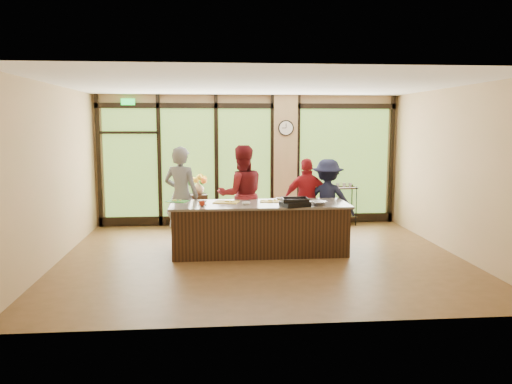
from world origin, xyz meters
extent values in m
plane|color=#543A1D|center=(0.00, 0.00, 0.00)|extent=(7.00, 7.00, 0.00)
plane|color=white|center=(0.00, 0.00, 3.00)|extent=(7.00, 7.00, 0.00)
plane|color=tan|center=(0.00, 3.00, 1.50)|extent=(7.00, 0.00, 7.00)
plane|color=tan|center=(-3.50, 0.00, 1.50)|extent=(0.00, 6.00, 6.00)
plane|color=tan|center=(3.50, 0.00, 1.50)|extent=(0.00, 6.00, 6.00)
cube|color=tan|center=(0.85, 2.94, 1.50)|extent=(0.55, 0.12, 3.00)
cube|color=black|center=(0.00, 2.95, 2.75)|extent=(6.90, 0.08, 0.12)
cube|color=black|center=(0.00, 2.95, 0.12)|extent=(6.90, 0.08, 0.20)
cube|color=#19D83F|center=(-2.70, 2.90, 2.83)|extent=(0.30, 0.04, 0.14)
cube|color=#427127|center=(-2.70, 2.97, 1.45)|extent=(1.20, 0.02, 2.50)
cube|color=#427127|center=(-1.40, 2.97, 1.45)|extent=(1.20, 0.02, 2.50)
cube|color=#427127|center=(-0.10, 2.97, 1.45)|extent=(1.20, 0.02, 2.50)
cube|color=#427127|center=(2.25, 2.97, 1.45)|extent=(2.10, 0.02, 2.50)
cube|color=black|center=(-3.40, 2.95, 1.50)|extent=(0.08, 0.08, 3.00)
cube|color=black|center=(-2.05, 2.95, 1.50)|extent=(0.08, 0.08, 3.00)
cube|color=black|center=(-0.75, 2.95, 1.50)|extent=(0.08, 0.08, 3.00)
cube|color=black|center=(0.55, 2.95, 1.50)|extent=(0.08, 0.08, 3.00)
cube|color=black|center=(1.15, 2.95, 1.50)|extent=(0.08, 0.08, 3.00)
cube|color=black|center=(3.40, 2.95, 1.50)|extent=(0.08, 0.08, 3.00)
cube|color=black|center=(0.00, 0.30, 0.44)|extent=(3.10, 1.00, 0.88)
cube|color=#70675C|center=(0.00, 0.30, 0.90)|extent=(3.20, 1.10, 0.04)
cylinder|color=black|center=(0.85, 2.87, 2.25)|extent=(0.36, 0.04, 0.36)
cylinder|color=white|center=(0.85, 2.85, 2.25)|extent=(0.31, 0.01, 0.31)
cube|color=black|center=(0.85, 2.85, 2.30)|extent=(0.01, 0.00, 0.11)
cube|color=black|center=(0.80, 2.85, 2.25)|extent=(0.09, 0.00, 0.01)
imported|color=slate|center=(-1.45, 1.06, 0.96)|extent=(0.82, 0.70, 1.92)
imported|color=maroon|center=(-0.28, 1.06, 0.97)|extent=(1.05, 0.87, 1.94)
imported|color=maroon|center=(1.03, 1.12, 0.84)|extent=(0.98, 0.42, 1.67)
imported|color=#171A34|center=(1.44, 1.12, 0.83)|extent=(1.20, 0.90, 1.65)
cube|color=black|center=(0.58, -0.09, 0.96)|extent=(0.54, 0.48, 0.08)
imported|color=silver|center=(1.01, 0.01, 0.96)|extent=(0.36, 0.36, 0.07)
cube|color=green|center=(-1.50, 0.63, 0.93)|extent=(0.46, 0.40, 0.01)
cube|color=gold|center=(-0.60, 0.44, 0.93)|extent=(0.51, 0.44, 0.01)
cube|color=gold|center=(0.21, 0.49, 0.93)|extent=(0.39, 0.31, 0.01)
imported|color=white|center=(-1.04, 0.39, 0.95)|extent=(0.18, 0.18, 0.05)
imported|color=white|center=(-0.26, 0.17, 0.94)|extent=(0.17, 0.17, 0.05)
imported|color=white|center=(0.41, 0.72, 0.94)|extent=(0.16, 0.16, 0.03)
imported|color=#9F240F|center=(-1.03, 0.08, 0.96)|extent=(0.14, 0.14, 0.08)
cube|color=black|center=(-1.17, 2.64, 0.39)|extent=(0.44, 0.44, 0.77)
imported|color=#997753|center=(-1.17, 2.64, 0.92)|extent=(0.34, 0.34, 0.29)
cube|color=black|center=(2.13, 2.75, 0.18)|extent=(0.75, 0.48, 0.03)
cube|color=black|center=(2.13, 2.75, 0.87)|extent=(0.75, 0.48, 0.03)
cylinder|color=black|center=(1.81, 2.57, 0.46)|extent=(0.02, 0.02, 0.92)
cylinder|color=black|center=(2.46, 2.57, 0.46)|extent=(0.02, 0.02, 0.92)
cylinder|color=black|center=(1.81, 2.93, 0.46)|extent=(0.02, 0.02, 0.92)
cylinder|color=black|center=(2.46, 2.93, 0.46)|extent=(0.02, 0.02, 0.92)
imported|color=silver|center=(1.91, 2.75, 0.93)|extent=(0.11, 0.11, 0.10)
imported|color=silver|center=(2.06, 2.75, 0.93)|extent=(0.11, 0.11, 0.10)
imported|color=silver|center=(2.22, 2.75, 0.93)|extent=(0.11, 0.11, 0.10)
imported|color=silver|center=(2.36, 2.75, 0.93)|extent=(0.11, 0.11, 0.10)
camera|label=1|loc=(-0.84, -8.56, 2.34)|focal=35.00mm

